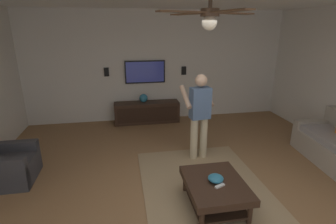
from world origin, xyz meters
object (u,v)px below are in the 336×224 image
(coffee_table, at_px, (215,188))
(wall_speaker_left, at_px, (184,71))
(tv, at_px, (145,72))
(person_standing, at_px, (199,112))
(armchair, at_px, (5,166))
(remote_white, at_px, (220,186))
(bowl, at_px, (216,178))
(wall_speaker_right, at_px, (106,72))
(vase_round, at_px, (144,98))
(media_console, at_px, (147,112))
(ceiling_fan, at_px, (209,15))

(coffee_table, relative_size, wall_speaker_left, 4.55)
(coffee_table, bearing_deg, tv, 8.69)
(person_standing, relative_size, wall_speaker_left, 7.45)
(armchair, relative_size, remote_white, 5.47)
(bowl, xyz_separation_m, wall_speaker_right, (3.85, 1.58, 0.89))
(bowl, xyz_separation_m, vase_round, (3.63, 0.67, 0.21))
(media_console, relative_size, tv, 1.61)
(person_standing, distance_m, remote_white, 1.66)
(person_standing, relative_size, wall_speaker_right, 7.45)
(media_console, bearing_deg, wall_speaker_right, -104.38)
(wall_speaker_left, distance_m, ceiling_fan, 4.26)
(tv, bearing_deg, coffee_table, 8.69)
(bowl, distance_m, wall_speaker_right, 4.26)
(media_console, distance_m, wall_speaker_right, 1.48)
(bowl, height_order, wall_speaker_right, wall_speaker_right)
(person_standing, bearing_deg, media_console, 12.71)
(vase_round, distance_m, wall_speaker_right, 1.16)
(vase_round, bearing_deg, bowl, -169.60)
(media_console, xyz_separation_m, remote_white, (-3.73, -0.60, 0.14))
(coffee_table, xyz_separation_m, media_console, (3.60, 0.59, -0.02))
(tv, bearing_deg, wall_speaker_left, 90.71)
(media_console, relative_size, wall_speaker_right, 7.73)
(bowl, height_order, wall_speaker_left, wall_speaker_left)
(vase_round, relative_size, wall_speaker_left, 1.00)
(bowl, bearing_deg, remote_white, -174.45)
(tv, height_order, bowl, tv)
(coffee_table, bearing_deg, bowl, -24.96)
(remote_white, bearing_deg, wall_speaker_left, -119.50)
(coffee_table, distance_m, media_console, 3.65)
(tv, relative_size, remote_white, 7.02)
(bowl, bearing_deg, armchair, 69.07)
(media_console, xyz_separation_m, person_standing, (-2.16, -0.77, 0.66))
(bowl, distance_m, ceiling_fan, 2.12)
(media_console, height_order, wall_speaker_left, wall_speaker_left)
(bowl, bearing_deg, vase_round, 10.40)
(coffee_table, distance_m, ceiling_fan, 2.27)
(media_console, height_order, tv, tv)
(media_console, bearing_deg, tv, -180.00)
(tv, distance_m, vase_round, 0.69)
(coffee_table, relative_size, ceiling_fan, 0.85)
(armchair, bearing_deg, ceiling_fan, -25.65)
(vase_round, height_order, wall_speaker_right, wall_speaker_right)
(bowl, bearing_deg, wall_speaker_left, -6.85)
(coffee_table, xyz_separation_m, ceiling_fan, (-0.16, 0.26, 2.25))
(media_console, xyz_separation_m, wall_speaker_left, (0.25, -1.05, 1.04))
(coffee_table, xyz_separation_m, person_standing, (1.45, -0.19, 0.64))
(armchair, height_order, coffee_table, armchair)
(wall_speaker_left, bearing_deg, armchair, 126.21)
(vase_round, distance_m, wall_speaker_left, 1.33)
(tv, height_order, ceiling_fan, ceiling_fan)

